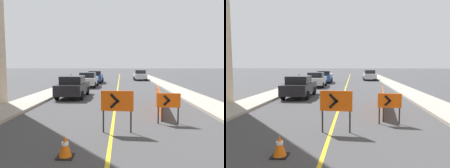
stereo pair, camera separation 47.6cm
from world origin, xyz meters
TOP-DOWN VIEW (x-y plane):
  - lane_stripe at (0.00, 33.25)m, footprint 0.12×66.50m
  - sidewalk_left at (-5.53, 33.25)m, footprint 1.99×66.50m
  - sidewalk_right at (5.53, 33.25)m, footprint 1.99×66.50m
  - traffic_cone_fifth at (-1.13, 13.86)m, footprint 0.43×0.43m
  - arrow_barricade_primary at (0.19, 16.00)m, footprint 1.15×0.14m
  - arrow_barricade_secondary at (2.26, 17.26)m, footprint 0.95×0.12m
  - safety_mesh_fence at (2.38, 20.22)m, footprint 0.69×5.36m
  - parked_car_curb_near at (-3.22, 24.37)m, footprint 1.93×4.31m
  - parked_car_curb_mid at (-3.24, 31.95)m, footprint 1.93×4.31m
  - parked_car_curb_far at (-3.07, 37.22)m, footprint 1.95×4.35m
  - parked_car_opposite_side at (3.31, 42.70)m, footprint 1.94×4.32m
  - parking_meter_far_curb at (-4.89, 31.01)m, footprint 0.12×0.11m

SIDE VIEW (x-z plane):
  - lane_stripe at x=0.00m, z-range 0.00..0.01m
  - sidewalk_left at x=-5.53m, z-range 0.00..0.14m
  - sidewalk_right at x=5.53m, z-range 0.00..0.14m
  - traffic_cone_fifth at x=-1.13m, z-range 0.00..0.57m
  - safety_mesh_fence at x=2.38m, z-range 0.00..1.09m
  - parked_car_curb_near at x=-3.22m, z-range 0.00..1.59m
  - parked_car_curb_mid at x=-3.24m, z-range 0.00..1.59m
  - parked_car_curb_far at x=-3.07m, z-range 0.00..1.59m
  - parked_car_opposite_side at x=3.31m, z-range 0.00..1.59m
  - arrow_barricade_secondary at x=2.26m, z-range 0.27..1.53m
  - parking_meter_far_curb at x=-4.89m, z-range 0.41..1.70m
  - arrow_barricade_primary at x=0.19m, z-range 0.32..1.83m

